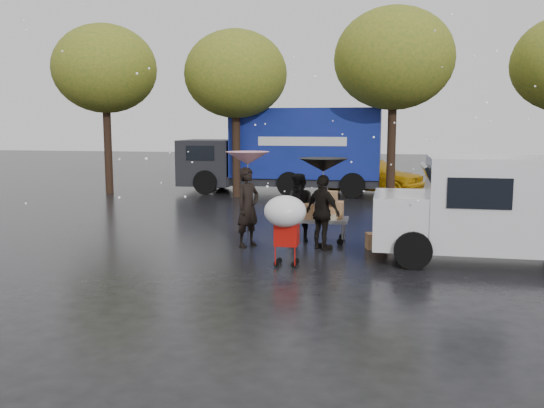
% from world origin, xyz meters
% --- Properties ---
extents(ground, '(90.00, 90.00, 0.00)m').
position_xyz_m(ground, '(0.00, 0.00, 0.00)').
color(ground, black).
rests_on(ground, ground).
extents(person_pink, '(0.72, 0.81, 1.86)m').
position_xyz_m(person_pink, '(-0.78, 0.96, 0.93)').
color(person_pink, black).
rests_on(person_pink, ground).
extents(person_middle, '(0.99, 0.89, 1.67)m').
position_xyz_m(person_middle, '(0.33, 1.81, 0.83)').
color(person_middle, black).
rests_on(person_middle, ground).
extents(person_black, '(1.06, 0.96, 1.73)m').
position_xyz_m(person_black, '(1.00, 0.92, 0.86)').
color(person_black, black).
rests_on(person_black, ground).
extents(umbrella_pink, '(1.02, 1.02, 2.23)m').
position_xyz_m(umbrella_pink, '(-0.78, 0.96, 2.08)').
color(umbrella_pink, '#4C4C4C').
rests_on(umbrella_pink, ground).
extents(umbrella_black, '(1.12, 1.12, 2.10)m').
position_xyz_m(umbrella_black, '(1.00, 0.92, 1.95)').
color(umbrella_black, '#4C4C4C').
rests_on(umbrella_black, ground).
extents(vendor_cart, '(1.52, 0.80, 1.27)m').
position_xyz_m(vendor_cart, '(0.84, 1.79, 0.73)').
color(vendor_cart, slate).
rests_on(vendor_cart, ground).
extents(shopping_cart, '(0.84, 0.84, 1.46)m').
position_xyz_m(shopping_cart, '(0.46, -0.90, 1.06)').
color(shopping_cart, '#BD100A').
rests_on(shopping_cart, ground).
extents(white_van, '(4.91, 2.18, 2.20)m').
position_xyz_m(white_van, '(4.78, 0.46, 1.16)').
color(white_van, silver).
rests_on(white_van, ground).
extents(blue_truck, '(8.30, 2.60, 3.50)m').
position_xyz_m(blue_truck, '(-1.77, 11.59, 1.76)').
color(blue_truck, navy).
rests_on(blue_truck, ground).
extents(box_ground_near, '(0.52, 0.44, 0.43)m').
position_xyz_m(box_ground_near, '(3.00, 0.66, 0.21)').
color(box_ground_near, '#8E623E').
rests_on(box_ground_near, ground).
extents(box_ground_far, '(0.53, 0.46, 0.36)m').
position_xyz_m(box_ground_far, '(2.21, 1.27, 0.18)').
color(box_ground_far, '#8E623E').
rests_on(box_ground_far, ground).
extents(yellow_taxi, '(4.93, 3.53, 1.56)m').
position_xyz_m(yellow_taxi, '(1.63, 12.46, 0.78)').
color(yellow_taxi, '#DD9E0B').
rests_on(yellow_taxi, ground).
extents(tree_row, '(21.60, 4.40, 7.12)m').
position_xyz_m(tree_row, '(-0.47, 10.00, 5.02)').
color(tree_row, black).
rests_on(tree_row, ground).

